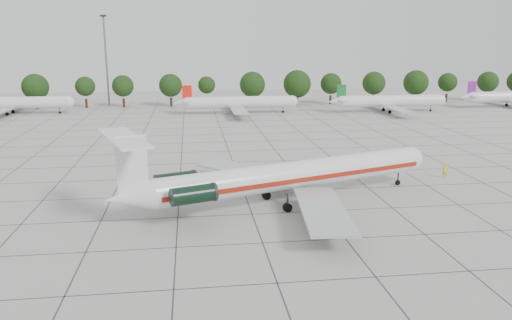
# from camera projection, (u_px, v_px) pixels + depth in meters

# --- Properties ---
(ground) EXTENTS (260.00, 260.00, 0.00)m
(ground) POSITION_uv_depth(u_px,v_px,m) (244.00, 193.00, 62.03)
(ground) COLOR #AAAAA3
(ground) RESTS_ON ground
(apron_joints) EXTENTS (170.00, 170.00, 0.02)m
(apron_joints) POSITION_uv_depth(u_px,v_px,m) (234.00, 164.00, 76.48)
(apron_joints) COLOR #383838
(apron_joints) RESTS_ON ground
(main_airliner) EXTENTS (39.69, 30.22, 9.55)m
(main_airliner) POSITION_uv_depth(u_px,v_px,m) (281.00, 176.00, 56.77)
(main_airliner) COLOR silver
(main_airliner) RESTS_ON ground
(ground_crew) EXTENTS (0.74, 0.51, 1.98)m
(ground_crew) POSITION_uv_depth(u_px,v_px,m) (445.00, 171.00, 68.49)
(ground_crew) COLOR yellow
(ground_crew) RESTS_ON ground
(bg_airliner_b) EXTENTS (28.24, 27.20, 7.40)m
(bg_airliner_b) POSITION_uv_depth(u_px,v_px,m) (12.00, 103.00, 126.56)
(bg_airliner_b) COLOR silver
(bg_airliner_b) RESTS_ON ground
(bg_airliner_c) EXTENTS (28.24, 27.20, 7.40)m
(bg_airliner_c) POSITION_uv_depth(u_px,v_px,m) (239.00, 102.00, 127.76)
(bg_airliner_c) COLOR silver
(bg_airliner_c) RESTS_ON ground
(bg_airliner_d) EXTENTS (28.24, 27.20, 7.40)m
(bg_airliner_d) POSITION_uv_depth(u_px,v_px,m) (390.00, 101.00, 130.46)
(bg_airliner_d) COLOR silver
(bg_airliner_d) RESTS_ON ground
(tree_line) EXTENTS (249.86, 8.44, 10.22)m
(tree_line) POSITION_uv_depth(u_px,v_px,m) (171.00, 85.00, 141.06)
(tree_line) COLOR #332114
(tree_line) RESTS_ON ground
(floodlight_mast) EXTENTS (1.60, 1.60, 25.45)m
(floodlight_mast) POSITION_uv_depth(u_px,v_px,m) (106.00, 55.00, 143.53)
(floodlight_mast) COLOR slate
(floodlight_mast) RESTS_ON ground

